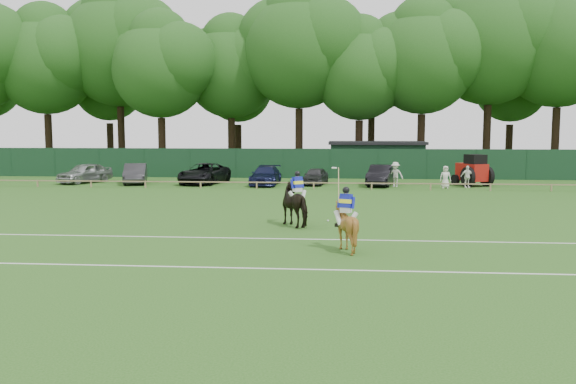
# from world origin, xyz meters

# --- Properties ---
(ground) EXTENTS (160.00, 160.00, 0.00)m
(ground) POSITION_xyz_m (0.00, 0.00, 0.00)
(ground) COLOR #1E4C14
(ground) RESTS_ON ground
(horse_dark) EXTENTS (2.14, 2.42, 1.89)m
(horse_dark) POSITION_xyz_m (0.98, 2.20, 0.95)
(horse_dark) COLOR black
(horse_dark) RESTS_ON ground
(horse_chestnut) EXTENTS (1.85, 1.95, 1.70)m
(horse_chestnut) POSITION_xyz_m (3.04, -3.03, 0.85)
(horse_chestnut) COLOR brown
(horse_chestnut) RESTS_ON ground
(sedan_silver) EXTENTS (3.56, 4.90, 1.55)m
(sedan_silver) POSITION_xyz_m (-16.87, 21.30, 0.78)
(sedan_silver) COLOR #9EA1A3
(sedan_silver) RESTS_ON ground
(sedan_grey) EXTENTS (2.80, 4.88, 1.52)m
(sedan_grey) POSITION_xyz_m (-12.80, 21.15, 0.76)
(sedan_grey) COLOR #2F2F32
(sedan_grey) RESTS_ON ground
(suv_black) EXTENTS (3.51, 5.93, 1.55)m
(suv_black) POSITION_xyz_m (-7.53, 21.54, 0.77)
(suv_black) COLOR black
(suv_black) RESTS_ON ground
(sedan_navy) EXTENTS (2.10, 4.89, 1.40)m
(sedan_navy) POSITION_xyz_m (-2.71, 20.83, 0.70)
(sedan_navy) COLOR #111636
(sedan_navy) RESTS_ON ground
(hatch_grey) EXTENTS (2.12, 3.95, 1.28)m
(hatch_grey) POSITION_xyz_m (0.97, 21.40, 0.64)
(hatch_grey) COLOR #2F2F31
(hatch_grey) RESTS_ON ground
(estate_black) EXTENTS (2.53, 4.86, 1.53)m
(estate_black) POSITION_xyz_m (5.83, 21.07, 0.76)
(estate_black) COLOR black
(estate_black) RESTS_ON ground
(spectator_left) EXTENTS (1.32, 1.03, 1.80)m
(spectator_left) POSITION_xyz_m (6.80, 20.22, 0.90)
(spectator_left) COLOR beige
(spectator_left) RESTS_ON ground
(spectator_mid) EXTENTS (0.98, 0.55, 1.59)m
(spectator_mid) POSITION_xyz_m (11.81, 19.91, 0.79)
(spectator_mid) COLOR white
(spectator_mid) RESTS_ON ground
(spectator_right) EXTENTS (0.79, 0.52, 1.59)m
(spectator_right) POSITION_xyz_m (10.23, 19.48, 0.79)
(spectator_right) COLOR silver
(spectator_right) RESTS_ON ground
(rider_dark) EXTENTS (0.84, 0.67, 1.41)m
(rider_dark) POSITION_xyz_m (0.99, 2.19, 1.76)
(rider_dark) COLOR silver
(rider_dark) RESTS_ON ground
(rider_chestnut) EXTENTS (0.91, 0.76, 2.05)m
(rider_chestnut) POSITION_xyz_m (3.04, -3.04, 1.61)
(rider_chestnut) COLOR silver
(rider_chestnut) RESTS_ON ground
(polo_ball) EXTENTS (0.09, 0.09, 0.09)m
(polo_ball) POSITION_xyz_m (2.29, 3.48, 0.04)
(polo_ball) COLOR silver
(polo_ball) RESTS_ON ground
(pitch_lines) EXTENTS (60.00, 5.10, 0.01)m
(pitch_lines) POSITION_xyz_m (0.00, -3.50, 0.01)
(pitch_lines) COLOR silver
(pitch_lines) RESTS_ON ground
(pitch_rail) EXTENTS (62.10, 0.10, 0.50)m
(pitch_rail) POSITION_xyz_m (0.00, 18.00, 0.45)
(pitch_rail) COLOR #997F5B
(pitch_rail) RESTS_ON ground
(perimeter_fence) EXTENTS (92.08, 0.08, 2.50)m
(perimeter_fence) POSITION_xyz_m (0.00, 27.00, 1.25)
(perimeter_fence) COLOR #14351E
(perimeter_fence) RESTS_ON ground
(utility_shed) EXTENTS (8.40, 4.40, 3.04)m
(utility_shed) POSITION_xyz_m (6.00, 30.00, 1.54)
(utility_shed) COLOR #14331E
(utility_shed) RESTS_ON ground
(tree_row) EXTENTS (96.00, 12.00, 21.00)m
(tree_row) POSITION_xyz_m (2.00, 35.00, 0.00)
(tree_row) COLOR #26561C
(tree_row) RESTS_ON ground
(tractor) EXTENTS (2.81, 3.27, 2.32)m
(tractor) POSITION_xyz_m (12.52, 21.36, 1.10)
(tractor) COLOR #A5150F
(tractor) RESTS_ON ground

